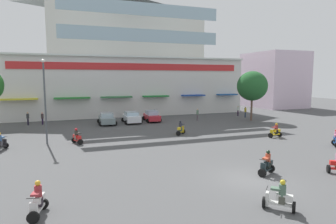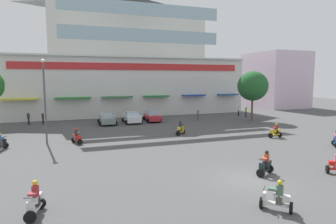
# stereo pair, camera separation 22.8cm
# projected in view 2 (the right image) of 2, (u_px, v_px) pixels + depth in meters

# --- Properties ---
(ground_plane) EXTENTS (128.00, 128.00, 0.00)m
(ground_plane) POSITION_uv_depth(u_px,v_px,m) (174.00, 138.00, 29.55)
(ground_plane) COLOR #4A4B4C
(colonial_building) EXTENTS (38.53, 18.99, 20.20)m
(colonial_building) POSITION_uv_depth(u_px,v_px,m) (126.00, 63.00, 50.95)
(colonial_building) COLOR silver
(colonial_building) RESTS_ON ground
(flank_building_right) EXTENTS (9.39, 11.58, 11.39)m
(flank_building_right) POSITION_uv_depth(u_px,v_px,m) (275.00, 80.00, 61.08)
(flank_building_right) COLOR silver
(flank_building_right) RESTS_ON ground
(plaza_tree_1) EXTENTS (4.34, 4.17, 7.08)m
(plaza_tree_1) POSITION_uv_depth(u_px,v_px,m) (253.00, 86.00, 40.88)
(plaza_tree_1) COLOR brown
(plaza_tree_1) RESTS_ON ground
(parked_car_0) EXTENTS (2.46, 4.19, 1.53)m
(parked_car_0) POSITION_uv_depth(u_px,v_px,m) (107.00, 119.00, 38.08)
(parked_car_0) COLOR gray
(parked_car_0) RESTS_ON ground
(parked_car_1) EXTENTS (2.50, 4.06, 1.52)m
(parked_car_1) POSITION_uv_depth(u_px,v_px,m) (132.00, 117.00, 39.26)
(parked_car_1) COLOR silver
(parked_car_1) RESTS_ON ground
(parked_car_2) EXTENTS (2.36, 4.15, 1.55)m
(parked_car_2) POSITION_uv_depth(u_px,v_px,m) (152.00, 116.00, 40.68)
(parked_car_2) COLOR #B62530
(parked_car_2) RESTS_ON ground
(scooter_rider_1) EXTENTS (1.47, 0.67, 1.51)m
(scooter_rider_1) POSITION_uv_depth(u_px,v_px,m) (275.00, 132.00, 29.63)
(scooter_rider_1) COLOR black
(scooter_rider_1) RESTS_ON ground
(scooter_rider_2) EXTENTS (1.48, 1.09, 1.57)m
(scooter_rider_2) POSITION_uv_depth(u_px,v_px,m) (266.00, 165.00, 18.21)
(scooter_rider_2) COLOR black
(scooter_rider_2) RESTS_ON ground
(scooter_rider_3) EXTENTS (1.40, 1.40, 1.55)m
(scooter_rider_3) POSITION_uv_depth(u_px,v_px,m) (180.00, 129.00, 31.09)
(scooter_rider_3) COLOR black
(scooter_rider_3) RESTS_ON ground
(scooter_rider_4) EXTENTS (1.03, 1.44, 1.47)m
(scooter_rider_4) POSITION_uv_depth(u_px,v_px,m) (77.00, 137.00, 26.92)
(scooter_rider_4) COLOR black
(scooter_rider_4) RESTS_ON ground
(scooter_rider_5) EXTENTS (1.38, 1.39, 1.49)m
(scooter_rider_5) POSITION_uv_depth(u_px,v_px,m) (277.00, 198.00, 13.28)
(scooter_rider_5) COLOR black
(scooter_rider_5) RESTS_ON ground
(scooter_rider_6) EXTENTS (0.83, 1.56, 1.59)m
(scooter_rider_6) POSITION_uv_depth(u_px,v_px,m) (35.00, 201.00, 12.81)
(scooter_rider_6) COLOR black
(scooter_rider_6) RESTS_ON ground
(scooter_rider_7) EXTENTS (1.03, 1.46, 1.54)m
(scooter_rider_7) POSITION_uv_depth(u_px,v_px,m) (1.00, 142.00, 24.53)
(scooter_rider_7) COLOR black
(scooter_rider_7) RESTS_ON ground
(scooter_rider_8) EXTENTS (1.22, 1.36, 1.56)m
(scooter_rider_8) POSITION_uv_depth(u_px,v_px,m) (336.00, 140.00, 25.61)
(scooter_rider_8) COLOR black
(scooter_rider_8) RESTS_ON ground
(pedestrian_0) EXTENTS (0.40, 0.40, 1.68)m
(pedestrian_0) POSITION_uv_depth(u_px,v_px,m) (246.00, 111.00, 44.71)
(pedestrian_0) COLOR #1B2A3D
(pedestrian_0) RESTS_ON ground
(pedestrian_1) EXTENTS (0.38, 0.38, 1.73)m
(pedestrian_1) POSITION_uv_depth(u_px,v_px,m) (198.00, 114.00, 41.31)
(pedestrian_1) COLOR #54474E
(pedestrian_1) RESTS_ON ground
(pedestrian_2) EXTENTS (0.46, 0.46, 1.74)m
(pedestrian_2) POSITION_uv_depth(u_px,v_px,m) (28.00, 117.00, 37.48)
(pedestrian_2) COLOR black
(pedestrian_2) RESTS_ON ground
(pedestrian_3) EXTENTS (0.39, 0.39, 1.62)m
(pedestrian_3) POSITION_uv_depth(u_px,v_px,m) (43.00, 117.00, 38.04)
(pedestrian_3) COLOR black
(pedestrian_3) RESTS_ON ground
(pedestrian_4) EXTENTS (0.34, 0.34, 1.65)m
(pedestrian_4) POSITION_uv_depth(u_px,v_px,m) (239.00, 110.00, 46.49)
(pedestrian_4) COLOR #26152E
(pedestrian_4) RESTS_ON ground
(streetlamp_near) EXTENTS (0.40, 0.40, 7.79)m
(streetlamp_near) POSITION_uv_depth(u_px,v_px,m) (45.00, 96.00, 26.38)
(streetlamp_near) COLOR #474C51
(streetlamp_near) RESTS_ON ground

